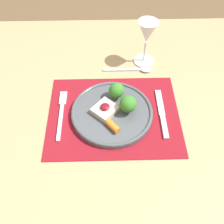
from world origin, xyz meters
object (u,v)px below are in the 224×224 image
(knife, at_px, (162,116))
(spoon, at_px, (138,69))
(dinner_plate, at_px, (113,112))
(wine_glass_near, at_px, (147,35))
(fork, at_px, (62,111))

(knife, bearing_deg, spoon, 102.02)
(dinner_plate, distance_m, wine_glass_near, 0.31)
(dinner_plate, height_order, knife, dinner_plate)
(fork, distance_m, wine_glass_near, 0.41)
(spoon, xyz_separation_m, wine_glass_near, (0.03, 0.05, 0.12))
(knife, distance_m, wine_glass_near, 0.30)
(fork, distance_m, knife, 0.33)
(knife, xyz_separation_m, spoon, (-0.06, 0.23, -0.00))
(dinner_plate, relative_size, spoon, 1.44)
(fork, relative_size, spoon, 1.09)
(dinner_plate, relative_size, wine_glass_near, 1.52)
(knife, relative_size, wine_glass_near, 1.15)
(spoon, bearing_deg, knife, -72.97)
(dinner_plate, distance_m, spoon, 0.24)
(knife, xyz_separation_m, wine_glass_near, (-0.03, 0.28, 0.12))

